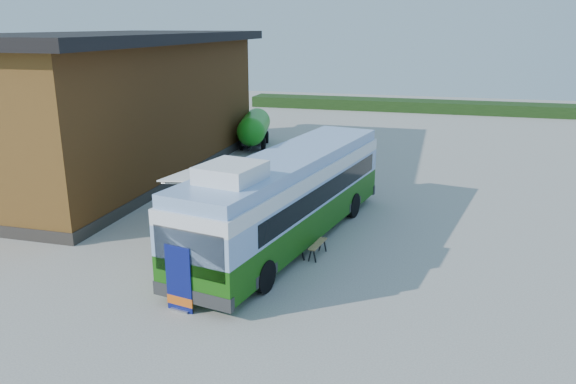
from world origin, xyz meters
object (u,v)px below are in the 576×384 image
(bus, at_px, (288,195))
(person_a, at_px, (269,197))
(banner, at_px, (179,285))
(picnic_table, at_px, (302,238))
(person_b, at_px, (188,217))
(slurry_tanker, at_px, (254,127))

(bus, xyz_separation_m, person_a, (-1.47, 2.20, -0.88))
(banner, relative_size, person_a, 1.03)
(picnic_table, distance_m, person_b, 4.68)
(bus, distance_m, slurry_tanker, 17.47)
(picnic_table, bearing_deg, person_b, -178.27)
(person_b, bearing_deg, slurry_tanker, -124.31)
(picnic_table, relative_size, person_b, 1.01)
(bus, distance_m, banner, 6.35)
(banner, relative_size, person_b, 1.26)
(banner, bearing_deg, person_a, 100.35)
(bus, height_order, picnic_table, bus)
(picnic_table, bearing_deg, person_a, 132.71)
(bus, distance_m, person_a, 2.79)
(banner, height_order, person_a, banner)
(banner, bearing_deg, bus, 86.55)
(person_a, xyz_separation_m, person_b, (-2.38, -2.76, -0.18))
(person_a, bearing_deg, banner, -107.90)
(banner, xyz_separation_m, picnic_table, (2.36, 5.00, -0.21))
(bus, bearing_deg, picnic_table, -41.94)
(person_b, bearing_deg, picnic_table, 129.56)
(person_a, relative_size, slurry_tanker, 0.32)
(banner, height_order, slurry_tanker, slurry_tanker)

